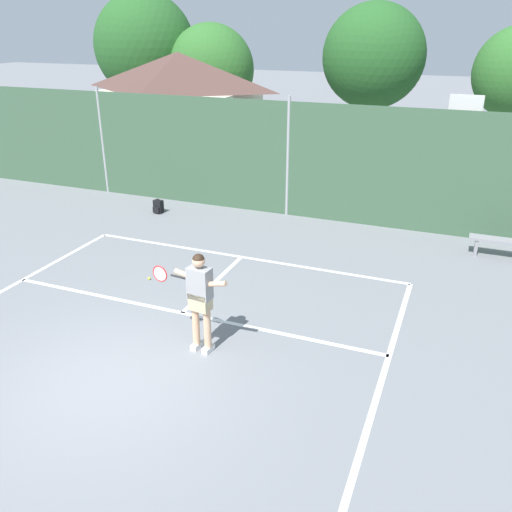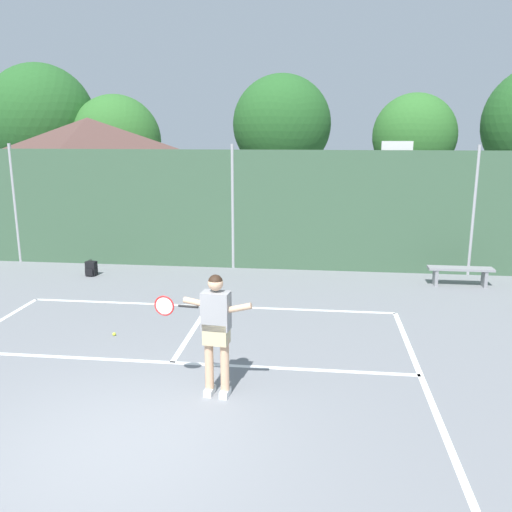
{
  "view_description": "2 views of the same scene",
  "coord_description": "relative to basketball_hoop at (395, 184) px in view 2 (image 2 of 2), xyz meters",
  "views": [
    {
      "loc": [
        4.86,
        -5.72,
        5.34
      ],
      "look_at": [
        1.51,
        2.68,
        1.41
      ],
      "focal_mm": 37.61,
      "sensor_mm": 36.0,
      "label": 1
    },
    {
      "loc": [
        2.4,
        -5.68,
        3.82
      ],
      "look_at": [
        1.07,
        5.56,
        1.17
      ],
      "focal_mm": 37.4,
      "sensor_mm": 36.0,
      "label": 2
    }
  ],
  "objects": [
    {
      "name": "treeline_backdrop",
      "position": [
        -4.76,
        6.87,
        1.71
      ],
      "size": [
        25.97,
        4.34,
        6.75
      ],
      "color": "brown",
      "rests_on": "ground"
    },
    {
      "name": "chainlink_fence",
      "position": [
        -4.62,
        -1.56,
        -0.64
      ],
      "size": [
        26.09,
        0.09,
        3.49
      ],
      "color": "#38563D",
      "rests_on": "ground"
    },
    {
      "name": "tennis_player",
      "position": [
        -3.66,
        -9.11,
        -1.2
      ],
      "size": [
        1.44,
        0.3,
        1.85
      ],
      "color": "silver",
      "rests_on": "ground"
    },
    {
      "name": "court_markings",
      "position": [
        -4.62,
        -9.92,
        -2.31
      ],
      "size": [
        8.3,
        11.1,
        0.01
      ],
      "color": "white",
      "rests_on": "ground"
    },
    {
      "name": "clubhouse_building",
      "position": [
        -10.85,
        3.27,
        -0.07
      ],
      "size": [
        6.09,
        4.34,
        4.33
      ],
      "color": "beige",
      "rests_on": "ground"
    },
    {
      "name": "ground_plane",
      "position": [
        -4.62,
        -10.56,
        -2.31
      ],
      "size": [
        120.0,
        120.0,
        0.0
      ],
      "primitive_type": "plane",
      "color": "slate"
    },
    {
      "name": "tennis_ball",
      "position": [
        -6.06,
        -7.02,
        -2.28
      ],
      "size": [
        0.07,
        0.07,
        0.07
      ],
      "primitive_type": "sphere",
      "color": "#CCE033",
      "rests_on": "ground"
    },
    {
      "name": "courtside_bench",
      "position": [
        1.38,
        -2.71,
        -1.95
      ],
      "size": [
        1.6,
        0.36,
        0.48
      ],
      "color": "gray",
      "rests_on": "ground"
    },
    {
      "name": "backpack_black",
      "position": [
        -8.31,
        -2.89,
        -2.12
      ],
      "size": [
        0.3,
        0.27,
        0.46
      ],
      "color": "black",
      "rests_on": "ground"
    },
    {
      "name": "basketball_hoop",
      "position": [
        0.0,
        0.0,
        0.0
      ],
      "size": [
        0.9,
        0.67,
        3.55
      ],
      "color": "#284CB2",
      "rests_on": "ground"
    }
  ]
}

